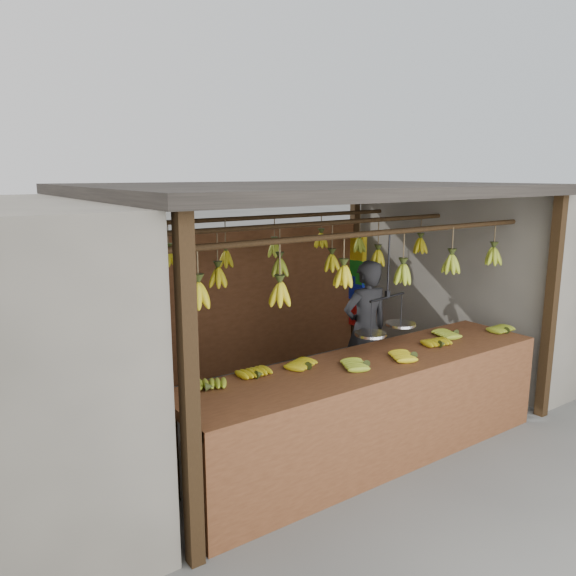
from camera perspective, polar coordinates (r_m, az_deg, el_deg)
ground at (r=6.15m, az=1.64°, el=-12.42°), size 80.00×80.00×0.00m
stall at (r=5.91m, az=-0.16°, el=6.43°), size 4.30×3.30×2.40m
neighbor_right at (r=8.40m, az=21.82°, el=1.50°), size 3.00×3.00×2.30m
counter at (r=4.96m, az=9.40°, el=-9.76°), size 3.64×0.83×0.96m
hanging_bananas at (r=5.70m, az=1.71°, el=2.58°), size 3.64×2.22×0.39m
balance_scale at (r=5.16m, az=9.96°, el=-3.62°), size 0.73×0.35×0.90m
vendor at (r=6.40m, az=7.88°, el=-4.12°), size 0.62×0.45×1.56m
bag_bundles at (r=8.04m, az=7.06°, el=0.74°), size 0.08×0.26×1.29m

